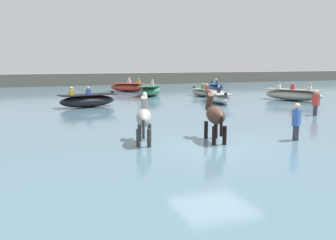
% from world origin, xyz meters
% --- Properties ---
extents(ground_plane, '(120.00, 120.00, 0.00)m').
position_xyz_m(ground_plane, '(0.00, 0.00, 0.00)').
color(ground_plane, '#756B56').
extents(water_surface, '(90.00, 90.00, 0.38)m').
position_xyz_m(water_surface, '(0.00, 10.00, 0.19)').
color(water_surface, '#476675').
rests_on(water_surface, ground).
extents(horse_lead_dark_bay, '(0.79, 1.90, 2.05)m').
position_xyz_m(horse_lead_dark_bay, '(0.22, 0.44, 1.21)').
color(horse_lead_dark_bay, '#382319').
rests_on(horse_lead_dark_bay, ground).
extents(horse_trailing_grey, '(0.90, 1.81, 1.98)m').
position_xyz_m(horse_trailing_grey, '(-2.05, 0.96, 1.17)').
color(horse_trailing_grey, gray).
rests_on(horse_trailing_grey, ground).
extents(boat_near_starboard, '(3.19, 4.09, 1.29)m').
position_xyz_m(boat_near_starboard, '(3.60, 17.43, 0.78)').
color(boat_near_starboard, '#337556').
rests_on(boat_near_starboard, water_surface).
extents(boat_near_port, '(1.82, 3.22, 1.15)m').
position_xyz_m(boat_near_port, '(10.67, 19.77, 0.72)').
color(boat_near_port, '#28518E').
rests_on(boat_near_port, water_surface).
extents(boat_mid_outer, '(2.00, 3.79, 1.14)m').
position_xyz_m(boat_mid_outer, '(6.11, 10.89, 0.71)').
color(boat_mid_outer, silver).
rests_on(boat_mid_outer, water_surface).
extents(boat_far_inshore, '(3.47, 3.25, 1.23)m').
position_xyz_m(boat_far_inshore, '(2.99, 21.88, 0.76)').
color(boat_far_inshore, '#BC382D').
rests_on(boat_far_inshore, water_surface).
extents(boat_distant_east, '(3.08, 4.11, 1.25)m').
position_xyz_m(boat_distant_east, '(11.59, 10.33, 0.77)').
color(boat_distant_east, '#B2AD9E').
rests_on(boat_distant_east, water_surface).
extents(boat_distant_west, '(3.60, 2.12, 1.22)m').
position_xyz_m(boat_distant_west, '(-2.23, 11.52, 0.75)').
color(boat_distant_west, black).
rests_on(boat_distant_west, water_surface).
extents(boat_far_offshore, '(1.20, 2.65, 1.03)m').
position_xyz_m(boat_far_offshore, '(7.22, 15.55, 0.66)').
color(boat_far_offshore, '#B2AD9E').
rests_on(boat_far_offshore, water_surface).
extents(person_onlooker_right, '(0.38, 0.34, 1.63)m').
position_xyz_m(person_onlooker_right, '(2.84, -0.42, 0.87)').
color(person_onlooker_right, '#383842').
rests_on(person_onlooker_right, ground).
extents(person_wading_close, '(0.22, 0.33, 1.63)m').
position_xyz_m(person_wading_close, '(7.73, 4.00, 0.87)').
color(person_wading_close, '#383842').
rests_on(person_wading_close, ground).
extents(far_shoreline, '(80.00, 2.40, 1.74)m').
position_xyz_m(far_shoreline, '(0.00, 33.12, 0.87)').
color(far_shoreline, '#706B5B').
rests_on(far_shoreline, ground).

